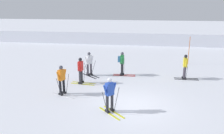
# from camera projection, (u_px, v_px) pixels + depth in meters

# --- Properties ---
(ground_plane) EXTENTS (120.00, 120.00, 0.00)m
(ground_plane) POSITION_uv_depth(u_px,v_px,m) (131.00, 106.00, 11.66)
(ground_plane) COLOR white
(far_snow_ridge) EXTENTS (80.00, 6.43, 1.50)m
(far_snow_ridge) POSITION_uv_depth(u_px,v_px,m) (142.00, 36.00, 30.76)
(far_snow_ridge) COLOR white
(far_snow_ridge) RESTS_ON ground
(skier_white) EXTENTS (1.46, 1.31, 1.71)m
(skier_white) POSITION_uv_depth(u_px,v_px,m) (89.00, 63.00, 16.27)
(skier_white) COLOR black
(skier_white) RESTS_ON ground
(skier_orange) EXTENTS (1.62, 0.97, 1.71)m
(skier_orange) POSITION_uv_depth(u_px,v_px,m) (62.00, 79.00, 12.83)
(skier_orange) COLOR silver
(skier_orange) RESTS_ON ground
(skier_red) EXTENTS (1.63, 1.00, 1.71)m
(skier_red) POSITION_uv_depth(u_px,v_px,m) (81.00, 70.00, 14.62)
(skier_red) COLOR gold
(skier_red) RESTS_ON ground
(skier_green) EXTENTS (1.60, 1.00, 1.71)m
(skier_green) POSITION_uv_depth(u_px,v_px,m) (122.00, 62.00, 16.29)
(skier_green) COLOR red
(skier_green) RESTS_ON ground
(skier_blue) EXTENTS (1.40, 1.39, 1.71)m
(skier_blue) POSITION_uv_depth(u_px,v_px,m) (110.00, 94.00, 10.75)
(skier_blue) COLOR gold
(skier_blue) RESTS_ON ground
(skier_yellow) EXTENTS (1.60, 1.00, 1.71)m
(skier_yellow) POSITION_uv_depth(u_px,v_px,m) (185.00, 66.00, 15.49)
(skier_yellow) COLOR black
(skier_yellow) RESTS_ON ground
(trail_marker_pole) EXTENTS (0.04, 0.04, 2.35)m
(trail_marker_pole) POSITION_uv_depth(u_px,v_px,m) (189.00, 51.00, 19.22)
(trail_marker_pole) COLOR #C65614
(trail_marker_pole) RESTS_ON ground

